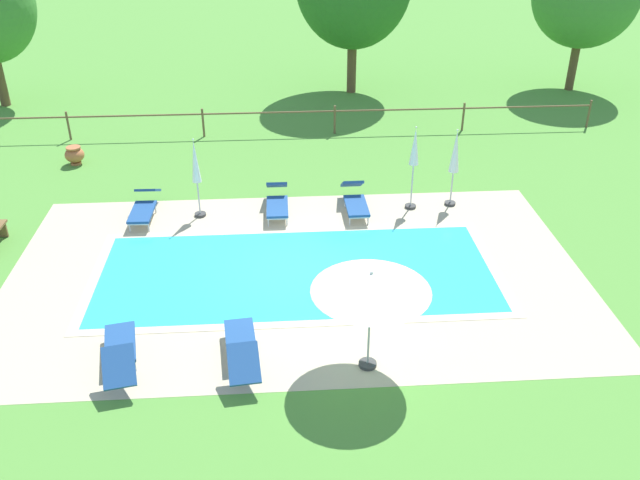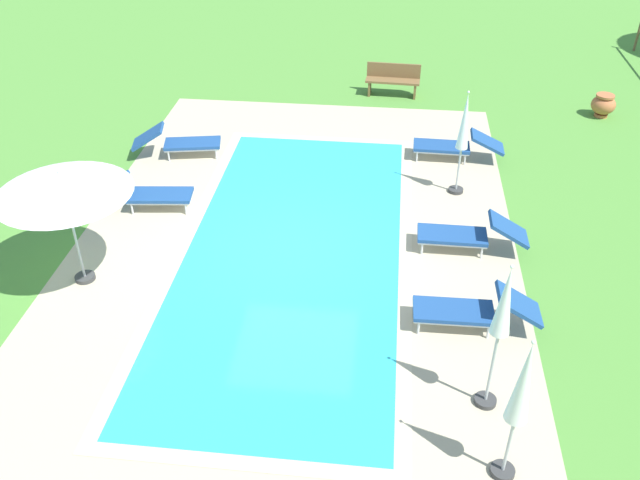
{
  "view_description": "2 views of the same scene",
  "coord_description": "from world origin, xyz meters",
  "px_view_note": "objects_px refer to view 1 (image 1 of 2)",
  "views": [
    {
      "loc": [
        -0.37,
        -13.88,
        8.73
      ],
      "look_at": [
        0.62,
        0.5,
        0.6
      ],
      "focal_mm": 37.63,
      "sensor_mm": 36.0,
      "label": 1
    },
    {
      "loc": [
        10.38,
        1.67,
        7.45
      ],
      "look_at": [
        1.19,
        0.65,
        1.11
      ],
      "focal_mm": 37.98,
      "sensor_mm": 36.0,
      "label": 2
    }
  ],
  "objects_px": {
    "sun_lounger_south_near_corner": "(355,200)",
    "terracotta_urn_near_fence": "(75,155)",
    "sun_lounger_north_mid": "(120,350)",
    "patio_umbrella_closed_row_mid_west": "(196,167)",
    "sun_lounger_north_near_steps": "(277,201)",
    "patio_umbrella_closed_row_west": "(414,153)",
    "sun_lounger_north_end": "(241,346)",
    "sun_lounger_north_far": "(144,206)",
    "patio_umbrella_open_foreground": "(371,282)",
    "patio_umbrella_closed_row_east": "(455,156)"
  },
  "relations": [
    {
      "from": "sun_lounger_north_near_steps",
      "to": "patio_umbrella_open_foreground",
      "type": "distance_m",
      "value": 7.25
    },
    {
      "from": "sun_lounger_north_end",
      "to": "patio_umbrella_open_foreground",
      "type": "height_order",
      "value": "patio_umbrella_open_foreground"
    },
    {
      "from": "patio_umbrella_open_foreground",
      "to": "patio_umbrella_closed_row_mid_west",
      "type": "relative_size",
      "value": 0.98
    },
    {
      "from": "sun_lounger_north_mid",
      "to": "patio_umbrella_open_foreground",
      "type": "xyz_separation_m",
      "value": [
        4.88,
        -0.37,
        1.61
      ]
    },
    {
      "from": "sun_lounger_south_near_corner",
      "to": "terracotta_urn_near_fence",
      "type": "height_order",
      "value": "sun_lounger_south_near_corner"
    },
    {
      "from": "sun_lounger_north_mid",
      "to": "patio_umbrella_closed_row_mid_west",
      "type": "height_order",
      "value": "patio_umbrella_closed_row_mid_west"
    },
    {
      "from": "patio_umbrella_closed_row_mid_west",
      "to": "terracotta_urn_near_fence",
      "type": "distance_m",
      "value": 6.12
    },
    {
      "from": "patio_umbrella_closed_row_east",
      "to": "terracotta_urn_near_fence",
      "type": "distance_m",
      "value": 12.34
    },
    {
      "from": "patio_umbrella_closed_row_mid_west",
      "to": "patio_umbrella_closed_row_east",
      "type": "bearing_deg",
      "value": 1.68
    },
    {
      "from": "sun_lounger_north_far",
      "to": "patio_umbrella_closed_row_mid_west",
      "type": "xyz_separation_m",
      "value": [
        1.54,
        -0.02,
        1.14
      ]
    },
    {
      "from": "sun_lounger_south_near_corner",
      "to": "sun_lounger_north_near_steps",
      "type": "bearing_deg",
      "value": 177.67
    },
    {
      "from": "sun_lounger_north_far",
      "to": "sun_lounger_north_mid",
      "type": "bearing_deg",
      "value": -85.14
    },
    {
      "from": "sun_lounger_north_far",
      "to": "terracotta_urn_near_fence",
      "type": "relative_size",
      "value": 3.34
    },
    {
      "from": "patio_umbrella_closed_row_west",
      "to": "patio_umbrella_closed_row_mid_west",
      "type": "xyz_separation_m",
      "value": [
        -6.04,
        -0.1,
        -0.2
      ]
    },
    {
      "from": "sun_lounger_north_mid",
      "to": "sun_lounger_south_near_corner",
      "type": "distance_m",
      "value": 8.38
    },
    {
      "from": "sun_lounger_north_mid",
      "to": "sun_lounger_north_far",
      "type": "distance_m",
      "value": 6.45
    },
    {
      "from": "sun_lounger_north_mid",
      "to": "patio_umbrella_open_foreground",
      "type": "bearing_deg",
      "value": -4.33
    },
    {
      "from": "sun_lounger_north_near_steps",
      "to": "sun_lounger_north_end",
      "type": "height_order",
      "value": "sun_lounger_north_near_steps"
    },
    {
      "from": "sun_lounger_north_near_steps",
      "to": "patio_umbrella_closed_row_west",
      "type": "relative_size",
      "value": 0.83
    },
    {
      "from": "patio_umbrella_closed_row_mid_west",
      "to": "patio_umbrella_closed_row_east",
      "type": "xyz_separation_m",
      "value": [
        7.23,
        0.21,
        0.04
      ]
    },
    {
      "from": "sun_lounger_north_near_steps",
      "to": "patio_umbrella_closed_row_west",
      "type": "bearing_deg",
      "value": 0.24
    },
    {
      "from": "patio_umbrella_closed_row_mid_west",
      "to": "terracotta_urn_near_fence",
      "type": "height_order",
      "value": "patio_umbrella_closed_row_mid_west"
    },
    {
      "from": "sun_lounger_north_near_steps",
      "to": "terracotta_urn_near_fence",
      "type": "relative_size",
      "value": 3.27
    },
    {
      "from": "sun_lounger_north_far",
      "to": "patio_umbrella_closed_row_east",
      "type": "xyz_separation_m",
      "value": [
        8.77,
        0.19,
        1.18
      ]
    },
    {
      "from": "sun_lounger_north_mid",
      "to": "patio_umbrella_open_foreground",
      "type": "distance_m",
      "value": 5.15
    },
    {
      "from": "sun_lounger_north_near_steps",
      "to": "patio_umbrella_closed_row_mid_west",
      "type": "distance_m",
      "value": 2.46
    },
    {
      "from": "sun_lounger_north_near_steps",
      "to": "sun_lounger_south_near_corner",
      "type": "relative_size",
      "value": 1.0
    },
    {
      "from": "sun_lounger_north_far",
      "to": "terracotta_urn_near_fence",
      "type": "height_order",
      "value": "sun_lounger_north_far"
    },
    {
      "from": "sun_lounger_north_far",
      "to": "patio_umbrella_closed_row_east",
      "type": "height_order",
      "value": "patio_umbrella_closed_row_east"
    },
    {
      "from": "patio_umbrella_closed_row_mid_west",
      "to": "patio_umbrella_open_foreground",
      "type": "bearing_deg",
      "value": -60.21
    },
    {
      "from": "sun_lounger_north_far",
      "to": "patio_umbrella_closed_row_west",
      "type": "xyz_separation_m",
      "value": [
        7.58,
        0.08,
        1.33
      ]
    },
    {
      "from": "sun_lounger_north_far",
      "to": "terracotta_urn_near_fence",
      "type": "distance_m",
      "value": 4.96
    },
    {
      "from": "sun_lounger_north_near_steps",
      "to": "terracotta_urn_near_fence",
      "type": "distance_m",
      "value": 7.72
    },
    {
      "from": "patio_umbrella_closed_row_mid_west",
      "to": "patio_umbrella_closed_row_west",
      "type": "bearing_deg",
      "value": 0.93
    },
    {
      "from": "sun_lounger_north_end",
      "to": "patio_umbrella_closed_row_east",
      "type": "bearing_deg",
      "value": 48.75
    },
    {
      "from": "sun_lounger_south_near_corner",
      "to": "terracotta_urn_near_fence",
      "type": "bearing_deg",
      "value": 155.37
    },
    {
      "from": "sun_lounger_north_mid",
      "to": "patio_umbrella_closed_row_mid_west",
      "type": "xyz_separation_m",
      "value": [
        1.0,
        6.41,
        1.13
      ]
    },
    {
      "from": "sun_lounger_north_end",
      "to": "sun_lounger_north_mid",
      "type": "bearing_deg",
      "value": 179.19
    },
    {
      "from": "sun_lounger_north_near_steps",
      "to": "sun_lounger_north_end",
      "type": "xyz_separation_m",
      "value": [
        -0.8,
        -6.53,
        -0.0
      ]
    },
    {
      "from": "sun_lounger_north_near_steps",
      "to": "patio_umbrella_open_foreground",
      "type": "relative_size",
      "value": 0.9
    },
    {
      "from": "sun_lounger_south_near_corner",
      "to": "terracotta_urn_near_fence",
      "type": "xyz_separation_m",
      "value": [
        -8.84,
        4.05,
        -0.03
      ]
    },
    {
      "from": "sun_lounger_north_near_steps",
      "to": "patio_umbrella_closed_row_west",
      "type": "distance_m",
      "value": 4.07
    },
    {
      "from": "sun_lounger_north_mid",
      "to": "patio_umbrella_closed_row_west",
      "type": "height_order",
      "value": "patio_umbrella_closed_row_west"
    },
    {
      "from": "sun_lounger_north_end",
      "to": "sun_lounger_south_near_corner",
      "type": "height_order",
      "value": "sun_lounger_south_near_corner"
    },
    {
      "from": "sun_lounger_south_near_corner",
      "to": "patio_umbrella_closed_row_mid_west",
      "type": "distance_m",
      "value": 4.55
    },
    {
      "from": "sun_lounger_north_end",
      "to": "terracotta_urn_near_fence",
      "type": "bearing_deg",
      "value": 119.06
    },
    {
      "from": "sun_lounger_south_near_corner",
      "to": "patio_umbrella_closed_row_east",
      "type": "distance_m",
      "value": 3.06
    },
    {
      "from": "sun_lounger_north_near_steps",
      "to": "terracotta_urn_near_fence",
      "type": "height_order",
      "value": "sun_lounger_north_near_steps"
    },
    {
      "from": "sun_lounger_south_near_corner",
      "to": "patio_umbrella_closed_row_mid_west",
      "type": "xyz_separation_m",
      "value": [
        -4.4,
        0.01,
        1.13
      ]
    },
    {
      "from": "sun_lounger_north_end",
      "to": "patio_umbrella_closed_row_mid_west",
      "type": "relative_size",
      "value": 0.91
    }
  ]
}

